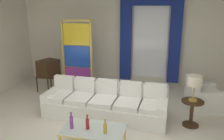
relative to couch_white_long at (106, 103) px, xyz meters
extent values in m
plane|color=silver|center=(0.10, -0.53, -0.31)|extent=(16.00, 16.00, 0.00)
cube|color=silver|center=(0.10, 2.53, 1.19)|extent=(8.00, 0.12, 3.00)
cube|color=white|center=(0.82, 2.45, 1.24)|extent=(1.10, 0.02, 2.50)
cube|color=navy|center=(0.05, 2.35, 1.24)|extent=(0.36, 0.12, 2.70)
cube|color=navy|center=(1.59, 2.35, 1.24)|extent=(0.36, 0.12, 2.70)
cube|color=navy|center=(0.82, 2.35, 2.41)|extent=(1.80, 0.10, 0.28)
cube|color=white|center=(0.00, -0.10, -0.12)|extent=(2.93, 1.00, 0.38)
cube|color=white|center=(0.01, 0.27, 0.08)|extent=(2.91, 0.30, 0.78)
cube|color=white|center=(1.36, -0.15, -0.03)|extent=(0.23, 0.86, 0.56)
cube|color=white|center=(-1.36, -0.05, -0.03)|extent=(0.23, 0.86, 0.56)
cube|color=white|center=(1.15, -0.19, 0.13)|extent=(0.56, 0.76, 0.12)
cube|color=white|center=(1.17, 0.13, 0.35)|extent=(0.52, 0.16, 0.40)
cube|color=white|center=(0.57, -0.17, 0.13)|extent=(0.56, 0.76, 0.12)
cube|color=white|center=(0.59, 0.15, 0.35)|extent=(0.52, 0.16, 0.40)
cube|color=white|center=(-0.01, -0.15, 0.13)|extent=(0.56, 0.76, 0.12)
cube|color=white|center=(0.01, 0.17, 0.35)|extent=(0.52, 0.16, 0.40)
cube|color=white|center=(-0.58, -0.13, 0.13)|extent=(0.56, 0.76, 0.12)
cube|color=white|center=(-0.57, 0.19, 0.35)|extent=(0.52, 0.16, 0.40)
cube|color=white|center=(-1.16, -0.10, 0.13)|extent=(0.56, 0.76, 0.12)
cube|color=white|center=(-1.15, 0.22, 0.35)|extent=(0.52, 0.16, 0.40)
cube|color=silver|center=(0.14, -1.37, 0.09)|extent=(1.15, 0.67, 0.02)
cube|color=gold|center=(0.14, -1.06, 0.07)|extent=(1.15, 0.04, 0.03)
cube|color=gold|center=(0.14, -1.69, 0.07)|extent=(1.15, 0.04, 0.03)
cube|color=gold|center=(-0.42, -1.37, 0.07)|extent=(0.04, 0.67, 0.03)
cube|color=gold|center=(0.69, -1.37, 0.07)|extent=(0.04, 0.67, 0.03)
cylinder|color=gold|center=(-0.40, -1.08, -0.12)|extent=(0.04, 0.04, 0.38)
cylinder|color=gold|center=(0.67, -1.08, -0.12)|extent=(0.04, 0.04, 0.38)
cylinder|color=#753384|center=(-0.26, -1.46, 0.22)|extent=(0.07, 0.07, 0.23)
cylinder|color=#753384|center=(-0.26, -1.46, 0.37)|extent=(0.03, 0.03, 0.06)
sphere|color=#753384|center=(-0.26, -1.46, 0.41)|extent=(0.04, 0.04, 0.04)
cylinder|color=gold|center=(0.38, -1.48, 0.20)|extent=(0.06, 0.06, 0.19)
cylinder|color=gold|center=(0.38, -1.48, 0.32)|extent=(0.03, 0.03, 0.06)
sphere|color=gold|center=(0.38, -1.48, 0.37)|extent=(0.04, 0.04, 0.04)
cylinder|color=maroon|center=(0.03, -1.41, 0.20)|extent=(0.07, 0.07, 0.20)
cylinder|color=maroon|center=(0.03, -1.41, 0.33)|extent=(0.03, 0.03, 0.06)
sphere|color=maroon|center=(0.03, -1.41, 0.38)|extent=(0.04, 0.04, 0.04)
cube|color=#382314|center=(-2.13, 1.19, 0.19)|extent=(0.62, 0.54, 0.03)
cylinder|color=#382314|center=(-2.44, 1.00, -0.06)|extent=(0.04, 0.04, 0.50)
cylinder|color=#382314|center=(-2.26, 1.54, -0.06)|extent=(0.04, 0.04, 0.50)
cylinder|color=#382314|center=(-1.99, 0.85, -0.06)|extent=(0.04, 0.04, 0.50)
cylinder|color=#382314|center=(-1.81, 1.38, -0.06)|extent=(0.04, 0.04, 0.50)
cube|color=#382314|center=(-2.13, 1.19, 0.45)|extent=(0.63, 0.68, 0.48)
cube|color=black|center=(-2.35, 1.27, 0.47)|extent=(0.14, 0.38, 0.30)
cylinder|color=gold|center=(-2.37, 1.19, 0.28)|extent=(0.02, 0.04, 0.04)
cylinder|color=gold|center=(-2.32, 1.34, 0.28)|extent=(0.02, 0.04, 0.04)
cylinder|color=silver|center=(-2.13, 1.19, 0.87)|extent=(0.05, 0.13, 0.34)
cylinder|color=silver|center=(-2.13, 1.19, 0.87)|extent=(0.05, 0.13, 0.34)
cube|color=white|center=(2.36, 0.97, -0.11)|extent=(0.91, 0.91, 0.40)
cube|color=white|center=(2.36, 0.97, 0.14)|extent=(0.78, 0.78, 0.10)
cube|color=white|center=(2.05, 0.92, 0.09)|extent=(0.31, 0.82, 0.80)
cube|color=white|center=(2.32, 1.29, -0.02)|extent=(0.75, 0.29, 0.58)
cube|color=white|center=(2.41, 0.65, -0.02)|extent=(0.75, 0.29, 0.58)
cube|color=gold|center=(-1.71, 1.41, 0.79)|extent=(0.05, 0.05, 2.20)
cube|color=gold|center=(-0.81, 1.41, 0.79)|extent=(0.05, 0.05, 2.20)
cube|color=gold|center=(-1.26, 1.41, 1.86)|extent=(0.90, 0.05, 0.06)
cube|color=gold|center=(-1.26, 1.41, -0.26)|extent=(0.90, 0.05, 0.10)
cube|color=purple|center=(-1.26, 1.41, 0.13)|extent=(0.82, 0.02, 0.64)
cube|color=#1E47B7|center=(-1.26, 1.41, 0.79)|extent=(0.82, 0.02, 0.64)
cube|color=yellow|center=(-1.26, 1.41, 1.46)|extent=(0.82, 0.02, 0.64)
cylinder|color=beige|center=(-0.86, 1.17, -0.28)|extent=(0.16, 0.16, 0.06)
ellipsoid|color=#1563A8|center=(-0.86, 1.17, -0.17)|extent=(0.18, 0.32, 0.20)
sphere|color=#1563A8|center=(-0.86, 1.31, -0.06)|extent=(0.09, 0.09, 0.09)
cone|color=gold|center=(-0.86, 1.37, -0.06)|extent=(0.02, 0.04, 0.02)
cone|color=#207B39|center=(-0.86, 0.99, -0.07)|extent=(0.44, 0.40, 0.50)
cylinder|color=#382314|center=(1.98, -0.05, 0.27)|extent=(0.48, 0.48, 0.03)
cylinder|color=#382314|center=(1.98, -0.05, -0.02)|extent=(0.08, 0.08, 0.55)
cylinder|color=#382314|center=(1.98, -0.05, -0.29)|extent=(0.36, 0.36, 0.03)
cylinder|color=#B29338|center=(1.98, -0.05, 0.31)|extent=(0.18, 0.18, 0.04)
cylinder|color=#B29338|center=(1.98, -0.05, 0.51)|extent=(0.03, 0.03, 0.36)
cylinder|color=beige|center=(1.98, -0.05, 0.75)|extent=(0.32, 0.32, 0.22)
camera|label=1|loc=(1.35, -5.02, 2.30)|focal=37.34mm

